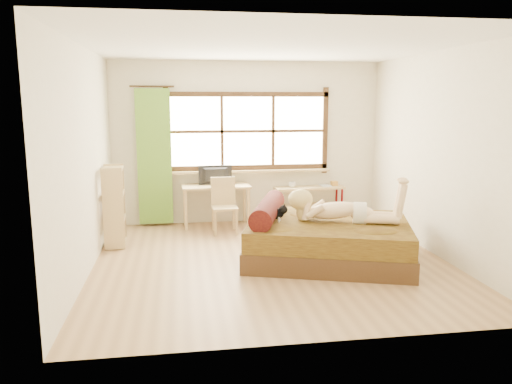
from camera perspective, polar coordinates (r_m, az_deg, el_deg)
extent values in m
plane|color=#9E754C|center=(6.54, 1.73, -7.89)|extent=(4.50, 4.50, 0.00)
plane|color=white|center=(6.25, 1.87, 16.33)|extent=(4.50, 4.50, 0.00)
plane|color=silver|center=(8.47, -0.97, 5.61)|extent=(4.50, 0.00, 4.50)
plane|color=silver|center=(4.08, 7.50, 0.44)|extent=(4.50, 0.00, 4.50)
plane|color=silver|center=(6.26, -18.96, 3.38)|extent=(0.00, 4.50, 4.50)
plane|color=silver|center=(7.02, 20.22, 4.01)|extent=(0.00, 4.50, 4.50)
cube|color=#FFEDBF|center=(8.45, -0.97, 6.96)|extent=(2.60, 0.01, 1.30)
cube|color=tan|center=(8.44, -0.89, 2.39)|extent=(2.80, 0.16, 0.04)
cube|color=#4F8323|center=(8.30, -11.54, 3.93)|extent=(0.55, 0.10, 2.20)
cube|color=#362010|center=(6.65, 8.27, -6.54)|extent=(2.46, 2.20, 0.26)
cube|color=#37200C|center=(6.58, 8.33, -4.40)|extent=(2.41, 2.15, 0.26)
cylinder|color=black|center=(6.58, 1.39, -2.04)|extent=(0.70, 1.42, 0.29)
cube|color=tan|center=(8.20, -4.60, 0.64)|extent=(1.12, 0.54, 0.04)
cube|color=tan|center=(8.03, -8.01, -2.10)|extent=(0.05, 0.05, 0.66)
cube|color=tan|center=(8.13, -0.87, -1.84)|extent=(0.05, 0.05, 0.66)
cube|color=tan|center=(8.43, -8.14, -1.52)|extent=(0.05, 0.05, 0.66)
cube|color=tan|center=(8.53, -1.33, -1.28)|extent=(0.05, 0.05, 0.66)
imported|color=black|center=(8.22, -4.64, 1.92)|extent=(0.55, 0.09, 0.32)
cube|color=tan|center=(7.82, -3.61, -1.81)|extent=(0.40, 0.40, 0.04)
cube|color=tan|center=(7.94, -3.78, 0.14)|extent=(0.39, 0.05, 0.44)
cube|color=tan|center=(7.69, -4.66, -3.65)|extent=(0.04, 0.04, 0.39)
cube|color=tan|center=(7.73, -2.22, -3.55)|extent=(0.04, 0.04, 0.39)
cube|color=tan|center=(8.01, -4.91, -3.09)|extent=(0.04, 0.04, 0.39)
cube|color=tan|center=(8.04, -2.56, -3.00)|extent=(0.04, 0.04, 0.39)
cube|color=tan|center=(8.59, 6.12, 0.47)|extent=(1.23, 0.40, 0.04)
cube|color=tan|center=(8.65, 6.08, -1.50)|extent=(1.23, 0.40, 0.03)
cylinder|color=#68090C|center=(8.37, 2.77, -1.71)|extent=(0.04, 0.04, 0.60)
cylinder|color=#68090C|center=(8.73, 9.78, -1.35)|extent=(0.04, 0.04, 0.60)
cylinder|color=#68090C|center=(8.59, 2.32, -1.39)|extent=(0.04, 0.04, 0.60)
cylinder|color=#68090C|center=(8.95, 9.18, -1.04)|extent=(0.04, 0.04, 0.60)
cube|color=#C18630|center=(8.74, 8.93, 0.97)|extent=(0.11, 0.11, 0.08)
imported|color=gray|center=(8.51, 4.17, 0.86)|extent=(0.13, 0.13, 0.09)
imported|color=gray|center=(8.64, 7.40, 0.69)|extent=(0.19, 0.24, 0.02)
cube|color=tan|center=(7.49, -15.70, -5.54)|extent=(0.31, 0.48, 0.03)
cube|color=tan|center=(7.41, -15.83, -2.89)|extent=(0.31, 0.48, 0.03)
cube|color=tan|center=(7.33, -15.97, -0.17)|extent=(0.31, 0.48, 0.03)
cube|color=tan|center=(7.28, -16.11, 2.59)|extent=(0.31, 0.48, 0.03)
cube|color=tan|center=(7.14, -16.02, -1.91)|extent=(0.28, 0.04, 1.14)
cube|color=tan|center=(7.60, -15.79, -1.18)|extent=(0.28, 0.04, 1.14)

